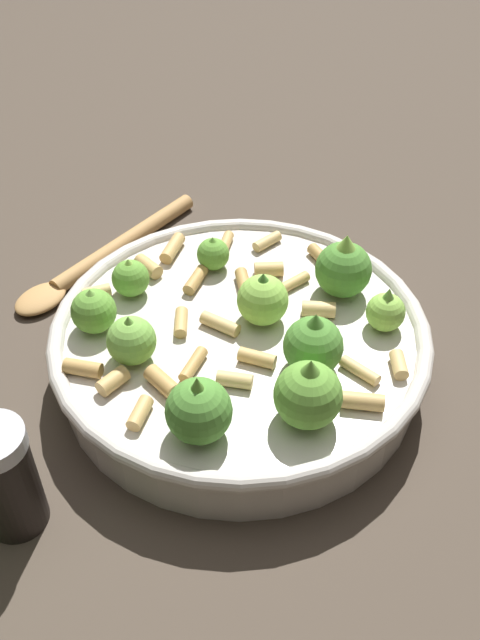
{
  "coord_description": "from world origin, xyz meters",
  "views": [
    {
      "loc": [
        0.23,
        0.34,
        0.42
      ],
      "look_at": [
        0.0,
        0.0,
        0.06
      ],
      "focal_mm": 39.37,
      "sensor_mm": 36.0,
      "label": 1
    }
  ],
  "objects": [
    {
      "name": "ground_plane",
      "position": [
        0.0,
        0.0,
        0.0
      ],
      "size": [
        2.4,
        2.4,
        0.0
      ],
      "primitive_type": "plane",
      "color": "#42382D"
    },
    {
      "name": "wooden_spoon",
      "position": [
        0.03,
        -0.19,
        0.01
      ],
      "size": [
        0.23,
        0.1,
        0.02
      ],
      "color": "#B2844C",
      "rests_on": "ground"
    },
    {
      "name": "pepper_shaker",
      "position": [
        0.2,
        0.03,
        0.05
      ],
      "size": [
        0.04,
        0.04,
        0.09
      ],
      "color": "black",
      "rests_on": "ground"
    },
    {
      "name": "cooking_pan",
      "position": [
        0.0,
        0.0,
        0.03
      ],
      "size": [
        0.3,
        0.3,
        0.1
      ],
      "color": "beige",
      "rests_on": "ground"
    }
  ]
}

